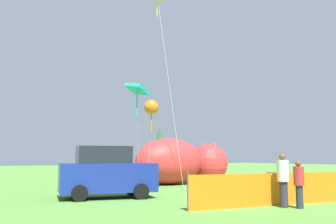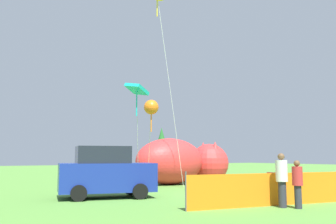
{
  "view_description": "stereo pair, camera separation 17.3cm",
  "coord_description": "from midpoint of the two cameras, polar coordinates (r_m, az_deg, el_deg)",
  "views": [
    {
      "loc": [
        -11.3,
        -12.92,
        1.75
      ],
      "look_at": [
        -0.75,
        3.75,
        4.08
      ],
      "focal_mm": 40.0,
      "sensor_mm": 36.0,
      "label": 1
    },
    {
      "loc": [
        -11.16,
        -13.01,
        1.75
      ],
      "look_at": [
        -0.75,
        3.75,
        4.08
      ],
      "focal_mm": 40.0,
      "sensor_mm": 36.0,
      "label": 2
    }
  ],
  "objects": [
    {
      "name": "spectator_in_red_shirt",
      "position": [
        13.69,
        16.79,
        -9.56
      ],
      "size": [
        0.4,
        0.4,
        1.85
      ],
      "color": "#2D2D38",
      "rests_on": "ground"
    },
    {
      "name": "kite_teal_diamond",
      "position": [
        18.1,
        -5.0,
        3.25
      ],
      "size": [
        1.53,
        2.14,
        5.26
      ],
      "color": "silver",
      "rests_on": "ground"
    },
    {
      "name": "ground_plane",
      "position": [
        17.24,
        8.72,
        -12.49
      ],
      "size": [
        120.0,
        120.0,
        0.0
      ],
      "primitive_type": "plane",
      "color": "#548C38"
    },
    {
      "name": "horizon_tree_west",
      "position": [
        50.91,
        -1.4,
        -4.82
      ],
      "size": [
        2.35,
        2.35,
        5.62
      ],
      "color": "brown",
      "rests_on": "ground"
    },
    {
      "name": "folding_chair",
      "position": [
        19.26,
        15.15,
        -10.07
      ],
      "size": [
        0.7,
        0.7,
        0.95
      ],
      "rotation": [
        0.0,
        0.0,
        -2.8
      ],
      "color": "maroon",
      "rests_on": "ground"
    },
    {
      "name": "spectator_in_black_shirt",
      "position": [
        13.58,
        18.97,
        -10.06
      ],
      "size": [
        0.35,
        0.35,
        1.61
      ],
      "color": "#2D2D38",
      "rests_on": "ground"
    },
    {
      "name": "parked_car",
      "position": [
        16.21,
        -9.64,
        -9.1
      ],
      "size": [
        4.27,
        2.69,
        2.16
      ],
      "rotation": [
        0.0,
        0.0,
        -0.24
      ],
      "color": "navy",
      "rests_on": "ground"
    },
    {
      "name": "kite_orange_flower",
      "position": [
        19.69,
        -2.82,
        0.69
      ],
      "size": [
        1.23,
        2.25,
        4.7
      ],
      "color": "silver",
      "rests_on": "ground"
    },
    {
      "name": "safety_fence",
      "position": [
        14.13,
        15.6,
        -11.27
      ],
      "size": [
        6.9,
        1.11,
        1.26
      ],
      "rotation": [
        0.0,
        0.0,
        -0.15
      ],
      "color": "orange",
      "rests_on": "ground"
    },
    {
      "name": "inflatable_cat",
      "position": [
        23.96,
        1.77,
        -7.77
      ],
      "size": [
        6.86,
        3.03,
        2.85
      ],
      "rotation": [
        0.0,
        0.0,
        0.04
      ],
      "color": "red",
      "rests_on": "ground"
    }
  ]
}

